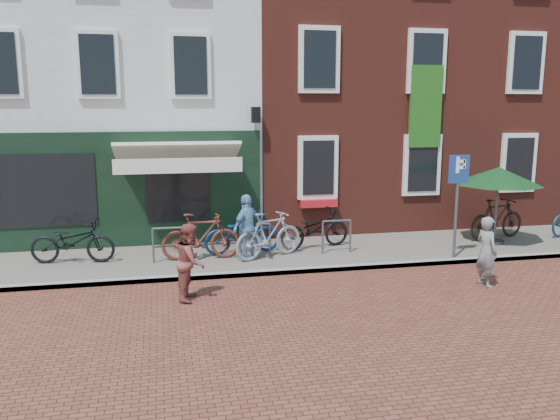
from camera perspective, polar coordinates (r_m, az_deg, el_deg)
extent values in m
plane|color=brown|center=(12.75, 5.11, -6.21)|extent=(80.00, 80.00, 0.00)
cube|color=slate|center=(14.41, 7.20, -4.07)|extent=(24.00, 3.00, 0.10)
cube|color=silver|center=(18.73, -16.53, 12.69)|extent=(8.00, 8.00, 9.00)
cube|color=maroon|center=(19.53, 5.01, 14.45)|extent=(6.00, 8.00, 10.00)
cube|color=maroon|center=(22.01, 20.57, 13.39)|extent=(6.00, 8.00, 10.00)
cylinder|color=#4C4C4F|center=(13.88, 17.25, 0.08)|extent=(0.07, 0.07, 2.32)
cube|color=navy|center=(13.73, 17.50, 3.93)|extent=(0.50, 0.04, 0.65)
cylinder|color=#4C4C4F|center=(15.86, 20.64, -2.98)|extent=(0.50, 0.50, 0.08)
cylinder|color=#4C4C4F|center=(15.68, 20.85, 0.19)|extent=(0.06, 0.06, 1.87)
cone|color=#124019|center=(15.55, 21.07, 3.58)|extent=(2.22, 2.22, 0.45)
imported|color=gray|center=(12.32, 19.98, -3.92)|extent=(0.44, 0.59, 1.45)
imported|color=brown|center=(10.95, -8.92, -5.12)|extent=(0.73, 0.84, 1.47)
imported|color=#6A9FCE|center=(13.15, -3.28, -1.74)|extent=(0.94, 0.86, 1.54)
imported|color=black|center=(13.77, -20.08, -3.00)|extent=(1.95, 0.90, 0.99)
imported|color=maroon|center=(13.33, -7.91, -2.64)|extent=(1.83, 0.53, 1.10)
imported|color=navy|center=(13.80, -3.78, -2.33)|extent=(1.95, 0.90, 0.99)
imported|color=gray|center=(13.35, -1.11, -2.51)|extent=(1.88, 1.21, 1.10)
imported|color=black|center=(14.28, 3.49, -1.89)|extent=(1.98, 1.06, 0.99)
imported|color=black|center=(16.28, 20.90, -0.83)|extent=(1.90, 0.92, 1.10)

